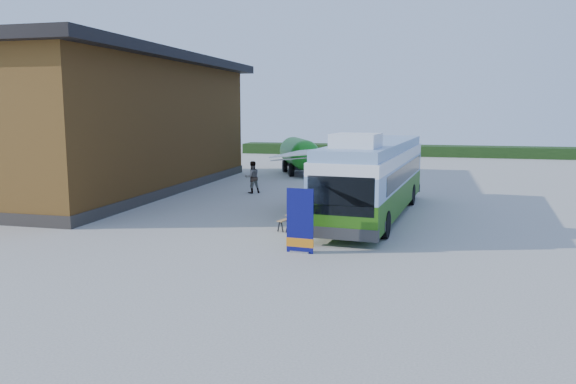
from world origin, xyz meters
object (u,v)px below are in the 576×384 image
(picnic_table, at_px, (298,218))
(slurry_tanker, at_px, (299,154))
(person_a, at_px, (312,182))
(bus, at_px, (374,176))
(person_b, at_px, (252,177))
(banner, at_px, (300,227))

(picnic_table, relative_size, slurry_tanker, 0.24)
(picnic_table, relative_size, person_a, 0.78)
(bus, distance_m, slurry_tanker, 16.07)
(bus, xyz_separation_m, picnic_table, (-2.45, -3.57, -1.23))
(bus, distance_m, person_b, 8.76)
(person_a, bearing_deg, person_b, 113.50)
(banner, height_order, person_a, banner)
(person_b, relative_size, slurry_tanker, 0.28)
(banner, height_order, slurry_tanker, slurry_tanker)
(banner, xyz_separation_m, picnic_table, (-0.77, 3.08, -0.33))
(picnic_table, bearing_deg, person_a, 114.76)
(banner, distance_m, slurry_tanker, 21.87)
(person_b, bearing_deg, picnic_table, 81.95)
(person_b, bearing_deg, bus, 107.99)
(person_a, height_order, slurry_tanker, slurry_tanker)
(person_a, bearing_deg, slurry_tanker, 66.99)
(banner, bearing_deg, person_a, 104.64)
(slurry_tanker, bearing_deg, bus, -89.50)
(person_b, bearing_deg, person_a, 117.02)
(bus, xyz_separation_m, slurry_tanker, (-6.63, 14.64, -0.31))
(person_b, distance_m, slurry_tanker, 9.50)
(picnic_table, relative_size, person_b, 0.86)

